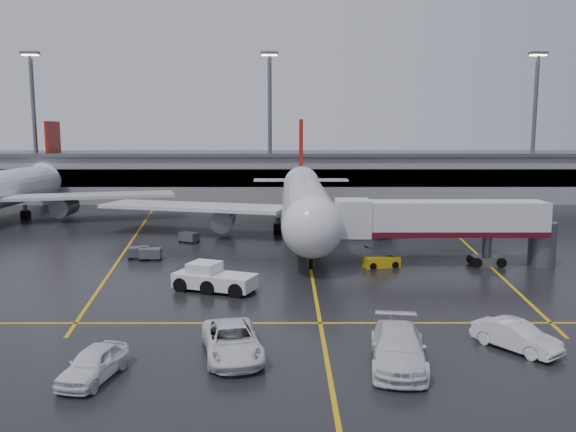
{
  "coord_description": "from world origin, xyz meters",
  "views": [
    {
      "loc": [
        -2.12,
        -57.19,
        11.92
      ],
      "look_at": [
        -2.0,
        -2.0,
        4.0
      ],
      "focal_mm": 35.99,
      "sensor_mm": 36.0,
      "label": 1
    }
  ],
  "objects": [
    {
      "name": "ground",
      "position": [
        0.0,
        0.0,
        0.0
      ],
      "size": [
        220.0,
        220.0,
        0.0
      ],
      "primitive_type": "plane",
      "color": "black",
      "rests_on": "ground"
    },
    {
      "name": "apron_line_centre",
      "position": [
        0.0,
        0.0,
        0.01
      ],
      "size": [
        0.25,
        90.0,
        0.02
      ],
      "primitive_type": "cube",
      "color": "gold",
      "rests_on": "ground"
    },
    {
      "name": "apron_line_stop",
      "position": [
        0.0,
        -22.0,
        0.01
      ],
      "size": [
        60.0,
        0.25,
        0.02
      ],
      "primitive_type": "cube",
      "color": "gold",
      "rests_on": "ground"
    },
    {
      "name": "apron_line_left",
      "position": [
        -20.0,
        10.0,
        0.01
      ],
      "size": [
        9.99,
        69.35,
        0.02
      ],
      "primitive_type": "cube",
      "rotation": [
        0.0,
        0.0,
        0.14
      ],
      "color": "gold",
      "rests_on": "ground"
    },
    {
      "name": "apron_line_right",
      "position": [
        18.0,
        10.0,
        0.01
      ],
      "size": [
        7.57,
        69.64,
        0.02
      ],
      "primitive_type": "cube",
      "rotation": [
        0.0,
        0.0,
        -0.1
      ],
      "color": "gold",
      "rests_on": "ground"
    },
    {
      "name": "terminal",
      "position": [
        0.0,
        47.93,
        4.32
      ],
      "size": [
        122.0,
        19.0,
        8.6
      ],
      "color": "gray",
      "rests_on": "ground"
    },
    {
      "name": "light_mast_left",
      "position": [
        -45.0,
        42.0,
        14.47
      ],
      "size": [
        3.0,
        1.2,
        25.45
      ],
      "color": "#595B60",
      "rests_on": "ground"
    },
    {
      "name": "light_mast_mid",
      "position": [
        -5.0,
        42.0,
        14.47
      ],
      "size": [
        3.0,
        1.2,
        25.45
      ],
      "color": "#595B60",
      "rests_on": "ground"
    },
    {
      "name": "light_mast_right",
      "position": [
        40.0,
        42.0,
        14.47
      ],
      "size": [
        3.0,
        1.2,
        25.45
      ],
      "color": "#595B60",
      "rests_on": "ground"
    },
    {
      "name": "main_airliner",
      "position": [
        0.0,
        9.7,
        4.21
      ],
      "size": [
        48.8,
        45.6,
        14.1
      ],
      "color": "silver",
      "rests_on": "ground"
    },
    {
      "name": "jet_bridge",
      "position": [
        11.87,
        -6.0,
        3.93
      ],
      "size": [
        19.9,
        3.4,
        6.05
      ],
      "color": "silver",
      "rests_on": "ground"
    },
    {
      "name": "pushback_tractor",
      "position": [
        -7.77,
        -14.27,
        0.89
      ],
      "size": [
        6.74,
        4.59,
        2.23
      ],
      "color": "silver",
      "rests_on": "ground"
    },
    {
      "name": "belt_loader",
      "position": [
        6.39,
        -6.47,
        0.5
      ],
      "size": [
        3.43,
        2.16,
        2.02
      ],
      "color": "#C3990F",
      "rests_on": "ground"
    },
    {
      "name": "service_van_a",
      "position": [
        -5.07,
        -27.51,
        0.87
      ],
      "size": [
        4.16,
        6.74,
        1.74
      ],
      "primitive_type": "imported",
      "rotation": [
        0.0,
        0.0,
        0.21
      ],
      "color": "white",
      "rests_on": "ground"
    },
    {
      "name": "service_van_b",
      "position": [
        3.63,
        -28.71,
        0.98
      ],
      "size": [
        3.64,
        7.04,
        1.95
      ],
      "primitive_type": "imported",
      "rotation": [
        0.0,
        0.0,
        -0.14
      ],
      "color": "white",
      "rests_on": "ground"
    },
    {
      "name": "service_van_c",
      "position": [
        10.59,
        -26.54,
        0.8
      ],
      "size": [
        4.26,
        4.95,
        1.61
      ],
      "primitive_type": "imported",
      "rotation": [
        0.0,
        0.0,
        0.63
      ],
      "color": "silver",
      "rests_on": "ground"
    },
    {
      "name": "service_van_d",
      "position": [
        -11.56,
        -30.36,
        0.8
      ],
      "size": [
        2.76,
        4.97,
        1.6
      ],
      "primitive_type": "imported",
      "rotation": [
        0.0,
        0.0,
        -0.2
      ],
      "color": "white",
      "rests_on": "ground"
    },
    {
      "name": "baggage_cart_a",
      "position": [
        -15.08,
        -3.49,
        0.63
      ],
      "size": [
        2.06,
        1.39,
        1.12
      ],
      "color": "#595B60",
      "rests_on": "ground"
    },
    {
      "name": "baggage_cart_b",
      "position": [
        -16.39,
        -2.74,
        0.63
      ],
      "size": [
        2.3,
        1.84,
        1.12
      ],
      "color": "#595B60",
      "rests_on": "ground"
    },
    {
      "name": "baggage_cart_c",
      "position": [
        -12.89,
        5.35,
        0.63
      ],
      "size": [
        2.38,
        2.12,
        1.12
      ],
      "color": "#595B60",
      "rests_on": "ground"
    }
  ]
}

